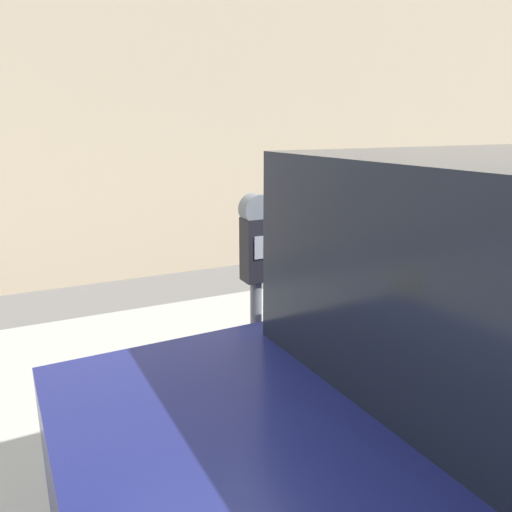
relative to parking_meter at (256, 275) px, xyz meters
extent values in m
cube|color=#ADAAA3|center=(0.37, 0.98, -1.05)|extent=(24.00, 2.80, 0.12)
cube|color=tan|center=(0.37, 3.97, 1.65)|extent=(24.00, 0.30, 5.51)
cylinder|color=slate|center=(0.00, 0.00, -0.51)|extent=(0.07, 0.07, 0.96)
cube|color=black|center=(0.00, 0.00, 0.15)|extent=(0.15, 0.13, 0.37)
cube|color=gray|center=(0.00, -0.07, 0.18)|extent=(0.08, 0.01, 0.13)
cylinder|color=slate|center=(0.00, 0.00, 0.38)|extent=(0.18, 0.10, 0.18)
cylinder|color=black|center=(-0.30, -0.79, -0.80)|extent=(0.63, 0.24, 0.63)
camera|label=1|loc=(-1.21, -2.48, 0.85)|focal=35.00mm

